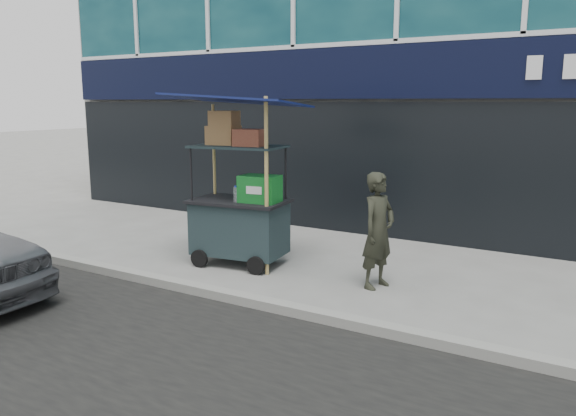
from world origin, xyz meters
The scene contains 4 objects.
ground centered at (0.00, 0.00, 0.00)m, with size 80.00×80.00×0.00m, color slate.
curb centered at (0.00, -0.20, 0.06)m, with size 80.00×0.18×0.12m, color gray.
vendor_cart centered at (-1.33, 1.18, 0.89)m, with size 2.03×1.56×2.53m.
vendor_man centered at (0.83, 1.23, 0.76)m, with size 0.55×0.36×1.52m, color black.
Camera 1 is at (3.45, -5.45, 2.40)m, focal length 35.00 mm.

